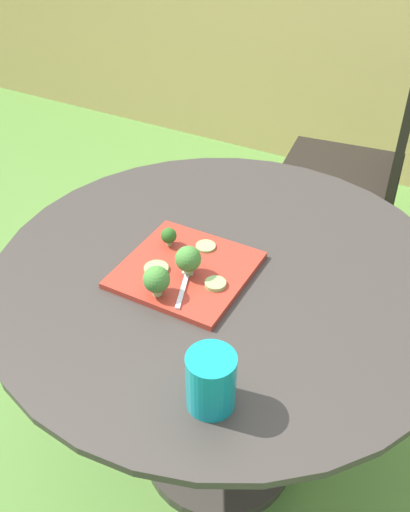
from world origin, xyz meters
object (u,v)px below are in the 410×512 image
at_px(drinking_glass, 211,383).
at_px(fork, 186,279).
at_px(patio_chair, 368,155).
at_px(salad_plate, 186,270).

relative_size(drinking_glass, fork, 0.74).
bearing_deg(patio_chair, fork, -95.46).
relative_size(salad_plate, fork, 1.81).
bearing_deg(drinking_glass, fork, 127.99).
relative_size(patio_chair, fork, 5.97).
distance_m(patio_chair, drinking_glass, 1.42).
height_order(drinking_glass, fork, drinking_glass).
bearing_deg(salad_plate, patio_chair, 83.24).
height_order(patio_chair, salad_plate, patio_chair).
relative_size(patio_chair, salad_plate, 3.30).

